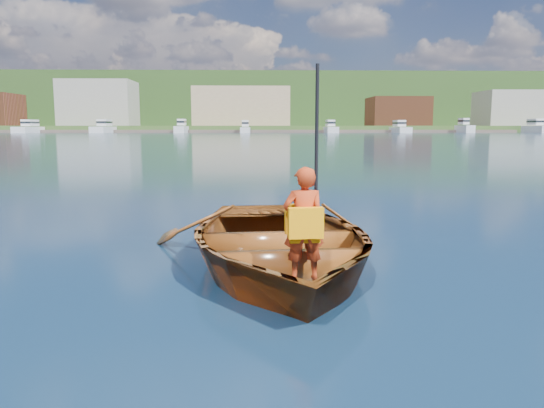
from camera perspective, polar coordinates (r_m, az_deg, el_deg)
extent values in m
plane|color=#0F2946|center=(6.54, -2.10, -6.06)|extent=(600.00, 600.00, 0.00)
imported|color=maroon|center=(6.18, 0.61, -4.02)|extent=(3.47, 4.61, 0.90)
imported|color=#B83413|center=(5.26, 3.43, -2.15)|extent=(0.44, 0.31, 1.14)
cube|color=#FF9F07|center=(5.14, 3.65, -2.04)|extent=(0.35, 0.13, 0.30)
cube|color=#FF9F07|center=(5.37, 3.21, -1.59)|extent=(0.35, 0.11, 0.30)
cube|color=#FF9F07|center=(5.29, 3.41, -3.73)|extent=(0.32, 0.24, 0.05)
cylinder|color=black|center=(5.37, 4.78, 3.42)|extent=(0.04, 0.04, 2.14)
cube|color=#355E26|center=(196.34, -1.58, 8.10)|extent=(400.00, 80.00, 2.00)
cube|color=#28481E|center=(246.51, -1.58, 10.46)|extent=(400.00, 100.00, 22.00)
cube|color=brown|center=(154.42, -3.47, 7.82)|extent=(160.01, 4.31, 0.80)
cube|color=gray|center=(178.65, -18.11, 10.25)|extent=(22.00, 16.00, 14.00)
cube|color=tan|center=(171.53, -3.29, 10.40)|extent=(30.00, 16.00, 12.00)
cube|color=maroon|center=(177.19, 13.34, 9.64)|extent=(18.00, 16.00, 9.00)
cube|color=gray|center=(191.32, 25.16, 9.27)|extent=(26.00, 16.00, 11.00)
cube|color=silver|center=(162.20, -24.72, 7.22)|extent=(3.75, 13.38, 1.86)
cube|color=silver|center=(163.43, -24.58, 7.94)|extent=(2.62, 6.02, 1.80)
cube|color=black|center=(163.43, -24.58, 7.98)|extent=(2.70, 6.29, 0.50)
cube|color=silver|center=(155.34, -17.68, 7.58)|extent=(3.83, 13.69, 1.92)
cube|color=silver|center=(156.66, -17.57, 8.34)|extent=(2.68, 6.16, 1.80)
cube|color=black|center=(156.66, -17.58, 8.38)|extent=(2.76, 6.43, 0.50)
cube|color=silver|center=(150.84, -9.72, 7.86)|extent=(2.83, 10.12, 2.05)
cube|color=silver|center=(151.84, -9.69, 8.67)|extent=(1.98, 4.55, 1.80)
cube|color=black|center=(151.84, -9.69, 8.71)|extent=(2.04, 4.75, 0.50)
cube|color=silver|center=(149.38, -2.89, 7.92)|extent=(2.63, 9.40, 1.72)
cube|color=silver|center=(150.32, -2.88, 8.66)|extent=(1.84, 4.23, 1.80)
cube|color=black|center=(150.32, -2.88, 8.69)|extent=(1.89, 4.42, 0.50)
cube|color=silver|center=(150.74, 6.33, 7.90)|extent=(3.08, 11.01, 1.83)
cube|color=silver|center=(151.83, 6.29, 8.66)|extent=(2.16, 4.95, 1.80)
cube|color=black|center=(151.83, 6.29, 8.69)|extent=(2.22, 5.17, 0.50)
cube|color=silver|center=(154.63, 13.62, 7.71)|extent=(3.44, 12.29, 1.73)
cube|color=silver|center=(155.82, 13.53, 8.43)|extent=(2.41, 5.53, 1.80)
cube|color=black|center=(155.82, 13.53, 8.47)|extent=(2.48, 5.78, 0.50)
cube|color=silver|center=(160.35, 20.00, 7.54)|extent=(2.55, 9.10, 2.32)
cube|color=silver|center=(161.20, 19.92, 8.37)|extent=(1.78, 4.10, 1.80)
cube|color=black|center=(161.20, 19.92, 8.40)|extent=(1.83, 4.28, 0.50)
cube|color=silver|center=(168.99, 26.59, 7.16)|extent=(3.28, 11.70, 2.17)
cube|color=silver|center=(170.03, 26.45, 7.92)|extent=(2.29, 5.27, 1.80)
cube|color=black|center=(170.03, 26.46, 7.95)|extent=(2.36, 5.50, 0.50)
cylinder|color=#382314|center=(241.34, 14.79, 10.12)|extent=(0.80, 0.80, 2.79)
sphere|color=#1B571D|center=(241.50, 14.82, 11.00)|extent=(5.21, 5.21, 5.21)
cylinder|color=#382314|center=(256.07, 19.13, 10.31)|extent=(0.80, 0.80, 3.98)
sphere|color=#1B571D|center=(256.35, 19.18, 11.50)|extent=(7.43, 7.43, 7.43)
cylinder|color=#382314|center=(264.84, 0.85, 11.57)|extent=(0.80, 0.80, 2.48)
sphere|color=#1B571D|center=(265.05, 0.85, 12.29)|extent=(4.64, 4.64, 4.64)
cylinder|color=#382314|center=(271.80, 23.95, 10.01)|extent=(0.80, 0.80, 2.42)
sphere|color=#1B571D|center=(271.96, 23.99, 10.68)|extent=(4.51, 4.51, 4.51)
cylinder|color=#382314|center=(286.70, 8.60, 12.01)|extent=(0.80, 0.80, 3.29)
sphere|color=#1B571D|center=(287.03, 8.62, 12.89)|extent=(6.15, 6.15, 6.15)
cylinder|color=#382314|center=(243.69, -25.08, 9.23)|extent=(0.80, 0.80, 2.83)
sphere|color=#1B571D|center=(243.84, -25.13, 10.12)|extent=(5.29, 5.29, 5.29)
cylinder|color=#382314|center=(227.56, -1.70, 10.29)|extent=(0.80, 0.80, 2.76)
sphere|color=#1B571D|center=(227.71, -1.70, 11.21)|extent=(5.15, 5.15, 5.15)
cylinder|color=#382314|center=(262.67, 3.89, 11.57)|extent=(0.80, 0.80, 3.61)
sphere|color=#1B571D|center=(263.00, 3.90, 12.62)|extent=(6.74, 6.74, 6.74)
cylinder|color=#382314|center=(251.17, -6.00, 11.10)|extent=(0.80, 0.80, 2.78)
sphere|color=#1B571D|center=(251.38, -6.01, 11.94)|extent=(5.18, 5.18, 5.18)
cylinder|color=#382314|center=(243.11, 5.06, 10.94)|extent=(0.80, 0.80, 4.03)
sphere|color=#1B571D|center=(243.42, 5.07, 12.20)|extent=(7.52, 7.52, 7.52)
cylinder|color=#382314|center=(212.13, 15.91, 8.84)|extent=(0.80, 0.80, 3.18)
sphere|color=#1B571D|center=(212.24, 15.95, 9.98)|extent=(5.93, 5.93, 5.93)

